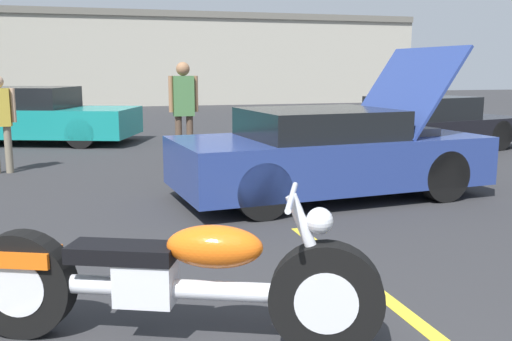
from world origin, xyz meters
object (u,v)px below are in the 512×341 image
Objects in this scene: show_car_hood_open at (330,153)px; spectator_by_show_car at (184,104)px; parked_car_right_row at (425,125)px; parked_car_mid_right_row at (32,117)px; motorcycle at (169,280)px.

show_car_hood_open is 2.32× the size of spectator_by_show_car.
parked_car_right_row is 0.90× the size of parked_car_mid_right_row.
spectator_by_show_car is at bearing 103.23° from motorcycle.
motorcycle is 0.58× the size of show_car_hood_open.
motorcycle is at bearing -99.46° from spectator_by_show_car.
motorcycle is 1.36× the size of spectator_by_show_car.
parked_car_right_row is 5.25m from spectator_by_show_car.
show_car_hood_open reaches higher than motorcycle.
show_car_hood_open is 0.93× the size of parked_car_right_row.
parked_car_mid_right_row reaches higher than parked_car_right_row.
spectator_by_show_car reaches higher than parked_car_mid_right_row.
show_car_hood_open is at bearing -64.42° from spectator_by_show_car.
parked_car_mid_right_row is (-4.43, 7.22, 0.02)m from show_car_hood_open.
motorcycle is 6.84m from spectator_by_show_car.
motorcycle is 10.99m from parked_car_mid_right_row.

